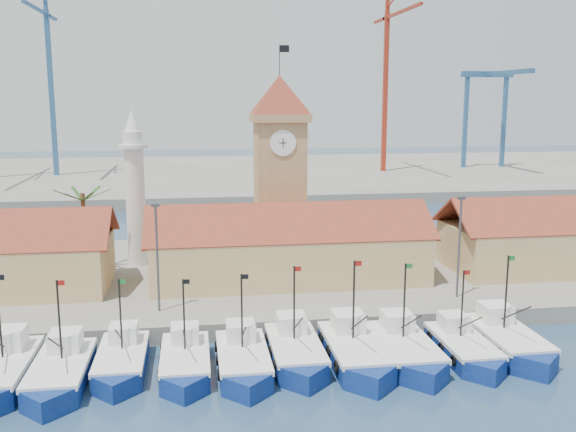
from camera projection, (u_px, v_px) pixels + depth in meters
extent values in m
plane|color=navy|center=(331.00, 380.00, 43.59)|extent=(400.00, 400.00, 0.00)
cube|color=gray|center=(282.00, 275.00, 66.81)|extent=(140.00, 32.00, 1.50)
cube|color=gray|center=(232.00, 175.00, 150.43)|extent=(240.00, 80.00, 2.00)
cube|color=navy|center=(2.00, 376.00, 43.05)|extent=(3.72, 8.42, 1.91)
cube|color=silver|center=(1.00, 363.00, 42.87)|extent=(3.80, 8.65, 0.37)
cube|color=silver|center=(8.00, 339.00, 44.77)|extent=(2.23, 2.34, 1.49)
cube|color=black|center=(0.00, 277.00, 42.38)|extent=(0.53, 0.02, 0.37)
cube|color=navy|center=(61.00, 376.00, 43.10)|extent=(3.53, 7.98, 1.81)
cube|color=navy|center=(48.00, 404.00, 39.22)|extent=(3.52, 3.52, 1.81)
cube|color=silver|center=(61.00, 363.00, 42.94)|extent=(3.60, 8.20, 0.35)
cube|color=silver|center=(66.00, 341.00, 44.73)|extent=(2.12, 2.22, 1.41)
cylinder|color=black|center=(59.00, 321.00, 42.92)|extent=(0.14, 0.14, 5.64)
cube|color=#A5140F|center=(61.00, 283.00, 42.47)|extent=(0.50, 0.02, 0.35)
cube|color=navy|center=(122.00, 364.00, 45.11)|extent=(3.27, 7.41, 1.68)
cube|color=navy|center=(116.00, 387.00, 41.50)|extent=(3.27, 3.27, 1.68)
cube|color=silver|center=(122.00, 353.00, 44.96)|extent=(3.34, 7.62, 0.33)
cube|color=silver|center=(124.00, 333.00, 46.62)|extent=(1.96, 2.06, 1.31)
cylinder|color=black|center=(120.00, 315.00, 44.93)|extent=(0.13, 0.13, 5.24)
cube|color=#197226|center=(122.00, 282.00, 44.52)|extent=(0.47, 0.02, 0.33)
cube|color=navy|center=(185.00, 365.00, 44.94)|extent=(3.29, 7.45, 1.69)
cube|color=navy|center=(185.00, 389.00, 41.31)|extent=(3.29, 3.29, 1.69)
cube|color=silver|center=(185.00, 354.00, 44.78)|extent=(3.36, 7.66, 0.33)
cube|color=silver|center=(185.00, 334.00, 46.46)|extent=(1.98, 2.07, 1.32)
cylinder|color=black|center=(184.00, 316.00, 44.76)|extent=(0.13, 0.13, 5.27)
cube|color=black|center=(186.00, 282.00, 44.35)|extent=(0.47, 0.02, 0.33)
cube|color=navy|center=(243.00, 364.00, 45.12)|extent=(3.45, 7.80, 1.77)
cube|color=navy|center=(248.00, 388.00, 41.33)|extent=(3.45, 3.45, 1.77)
cube|color=silver|center=(243.00, 352.00, 44.96)|extent=(3.51, 8.01, 0.34)
cube|color=silver|center=(241.00, 331.00, 46.71)|extent=(2.07, 2.17, 1.38)
cylinder|color=black|center=(242.00, 312.00, 44.94)|extent=(0.14, 0.14, 5.51)
cube|color=black|center=(245.00, 277.00, 44.51)|extent=(0.49, 0.02, 0.34)
cube|color=navy|center=(295.00, 355.00, 46.60)|extent=(3.52, 7.97, 1.81)
cube|color=navy|center=(304.00, 379.00, 42.72)|extent=(3.52, 3.52, 1.81)
cube|color=silver|center=(295.00, 343.00, 46.43)|extent=(3.59, 8.20, 0.35)
cube|color=silver|center=(291.00, 323.00, 48.23)|extent=(2.11, 2.22, 1.41)
cylinder|color=black|center=(294.00, 304.00, 46.41)|extent=(0.14, 0.14, 5.64)
cube|color=#A5140F|center=(298.00, 269.00, 45.97)|extent=(0.50, 0.02, 0.35)
cube|color=navy|center=(354.00, 356.00, 46.43)|extent=(3.75, 8.48, 1.93)
cube|color=navy|center=(370.00, 381.00, 42.31)|extent=(3.75, 3.75, 1.93)
cube|color=silver|center=(355.00, 343.00, 46.26)|extent=(3.82, 8.72, 0.37)
cube|color=silver|center=(348.00, 322.00, 48.16)|extent=(2.25, 2.36, 1.50)
cylinder|color=black|center=(354.00, 301.00, 46.23)|extent=(0.15, 0.15, 6.00)
cube|color=#A5140F|center=(358.00, 263.00, 45.76)|extent=(0.54, 0.02, 0.37)
cube|color=navy|center=(405.00, 353.00, 46.90)|extent=(3.59, 8.12, 1.84)
cube|color=navy|center=(424.00, 377.00, 42.96)|extent=(3.59, 3.59, 1.84)
cube|color=silver|center=(405.00, 341.00, 46.74)|extent=(3.66, 8.34, 0.36)
cube|color=silver|center=(397.00, 321.00, 48.56)|extent=(2.15, 2.25, 1.43)
cylinder|color=black|center=(404.00, 302.00, 46.71)|extent=(0.14, 0.14, 5.74)
cube|color=#197226|center=(409.00, 266.00, 46.26)|extent=(0.51, 0.02, 0.36)
cube|color=navy|center=(462.00, 351.00, 47.43)|extent=(3.27, 7.40, 1.68)
cube|color=navy|center=(485.00, 372.00, 43.83)|extent=(3.27, 3.27, 1.68)
cube|color=silver|center=(463.00, 340.00, 47.28)|extent=(3.33, 7.60, 0.33)
cube|color=silver|center=(454.00, 322.00, 48.94)|extent=(1.96, 2.05, 1.31)
cylinder|color=black|center=(462.00, 304.00, 47.26)|extent=(0.13, 0.13, 5.23)
cube|color=#A5140F|center=(467.00, 273.00, 46.85)|extent=(0.47, 0.02, 0.33)
cube|color=navy|center=(506.00, 344.00, 48.60)|extent=(3.66, 8.28, 1.88)
cube|color=navy|center=(535.00, 367.00, 44.58)|extent=(3.66, 3.66, 1.88)
cube|color=silver|center=(507.00, 332.00, 48.43)|extent=(3.73, 8.51, 0.37)
cube|color=silver|center=(495.00, 313.00, 50.30)|extent=(2.20, 2.30, 1.46)
cylinder|color=black|center=(506.00, 293.00, 48.41)|extent=(0.15, 0.15, 5.86)
cube|color=#197226|center=(512.00, 258.00, 47.95)|extent=(0.52, 0.02, 0.37)
cube|color=tan|center=(288.00, 256.00, 62.37)|extent=(26.00, 10.00, 4.50)
cube|color=#993927|center=(292.00, 223.00, 59.25)|extent=(27.04, 5.13, 3.21)
cube|color=#993927|center=(284.00, 214.00, 64.12)|extent=(27.04, 5.13, 3.21)
cube|color=tan|center=(280.00, 194.00, 67.25)|extent=(5.00, 5.00, 15.00)
cube|color=tan|center=(280.00, 118.00, 65.81)|extent=(5.80, 5.80, 0.80)
pyramid|color=#993927|center=(280.00, 95.00, 65.39)|extent=(5.80, 5.80, 4.00)
cylinder|color=white|center=(283.00, 143.00, 63.77)|extent=(2.60, 0.15, 2.60)
cube|color=black|center=(283.00, 143.00, 63.69)|extent=(0.08, 0.02, 1.00)
cube|color=black|center=(283.00, 143.00, 63.69)|extent=(0.80, 0.02, 0.08)
cylinder|color=#3F3F44|center=(279.00, 60.00, 64.76)|extent=(0.10, 0.10, 3.00)
cube|color=black|center=(284.00, 49.00, 64.63)|extent=(1.00, 0.03, 0.70)
cylinder|color=silver|center=(136.00, 199.00, 67.14)|extent=(2.00, 2.00, 14.00)
cylinder|color=silver|center=(133.00, 146.00, 66.14)|extent=(3.00, 3.00, 0.40)
cone|color=silver|center=(132.00, 121.00, 65.67)|extent=(1.80, 1.80, 2.40)
cylinder|color=brown|center=(85.00, 232.00, 65.03)|extent=(0.44, 0.44, 8.00)
cube|color=#26501B|center=(97.00, 195.00, 64.54)|extent=(2.80, 0.35, 1.18)
cube|color=#26501B|center=(92.00, 193.00, 65.62)|extent=(1.71, 2.60, 1.18)
cube|color=#26501B|center=(77.00, 194.00, 65.42)|extent=(1.71, 2.60, 1.18)
cube|color=#26501B|center=(68.00, 195.00, 64.14)|extent=(2.80, 0.35, 1.18)
cube|color=#26501B|center=(73.00, 197.00, 63.06)|extent=(1.71, 2.60, 1.18)
cube|color=#26501B|center=(88.00, 197.00, 63.26)|extent=(1.71, 2.60, 1.18)
cylinder|color=#3F3F44|center=(157.00, 258.00, 52.46)|extent=(0.20, 0.20, 9.00)
cube|color=#3F3F44|center=(155.00, 205.00, 51.66)|extent=(0.70, 0.25, 0.25)
cylinder|color=#3F3F44|center=(459.00, 248.00, 56.17)|extent=(0.20, 0.20, 9.00)
cube|color=#3F3F44|center=(462.00, 198.00, 55.37)|extent=(0.70, 0.25, 0.25)
cube|color=#2B5783|center=(51.00, 94.00, 139.48)|extent=(1.00, 1.00, 35.43)
cube|color=#2B5783|center=(37.00, 9.00, 128.06)|extent=(0.60, 21.52, 0.60)
cube|color=#2B5783|center=(51.00, 17.00, 141.30)|extent=(0.60, 10.00, 0.60)
cube|color=maroon|center=(385.00, 94.00, 147.14)|extent=(1.00, 1.00, 35.68)
cube|color=maroon|center=(401.00, 12.00, 134.44)|extent=(0.60, 24.74, 0.60)
cube|color=maroon|center=(381.00, 20.00, 148.93)|extent=(0.60, 10.00, 0.60)
cube|color=#2B5783|center=(465.00, 122.00, 156.38)|extent=(0.90, 0.90, 22.00)
cube|color=#2B5783|center=(504.00, 122.00, 157.81)|extent=(0.90, 0.90, 22.00)
cube|color=#2B5783|center=(487.00, 74.00, 155.00)|extent=(13.00, 1.40, 1.40)
cube|color=#2B5783|center=(507.00, 73.00, 145.27)|extent=(1.40, 22.00, 1.00)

